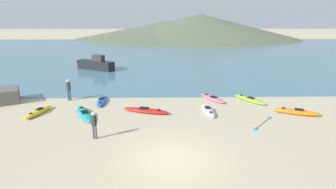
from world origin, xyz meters
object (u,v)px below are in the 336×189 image
kayak_on_sand_1 (296,112)px  person_near_waterline (69,88)px  kayak_on_sand_3 (146,110)px  person_near_foreground (94,124)px  kayak_on_sand_7 (212,98)px  moored_boat_0 (96,64)px  shoreline_rock (5,96)px  kayak_on_sand_6 (249,99)px  kayak_on_sand_0 (102,101)px  kayak_on_sand_5 (84,113)px  kayak_on_sand_2 (208,110)px  loose_paddle (263,123)px  kayak_on_sand_4 (39,112)px

kayak_on_sand_1 → person_near_waterline: size_ratio=1.75×
kayak_on_sand_3 → person_near_foreground: bearing=-121.3°
kayak_on_sand_7 → moored_boat_0: bearing=132.8°
moored_boat_0 → shoreline_rock: moored_boat_0 is taller
kayak_on_sand_7 → person_near_waterline: size_ratio=1.69×
kayak_on_sand_3 → kayak_on_sand_6: (8.03, 2.42, 0.01)m
kayak_on_sand_0 → kayak_on_sand_5: kayak_on_sand_5 is taller
kayak_on_sand_2 → kayak_on_sand_5: kayak_on_sand_5 is taller
kayak_on_sand_1 → shoreline_rock: size_ratio=1.35×
person_near_waterline → shoreline_rock: (-4.85, -0.39, -0.45)m
shoreline_rock → kayak_on_sand_0: bearing=-1.5°
kayak_on_sand_2 → person_near_waterline: (-10.61, 3.08, 0.84)m
shoreline_rock → kayak_on_sand_6: bearing=-0.6°
kayak_on_sand_3 → kayak_on_sand_5: 4.16m
kayak_on_sand_1 → kayak_on_sand_5: (-14.38, 0.06, -0.02)m
loose_paddle → kayak_on_sand_1: bearing=28.6°
kayak_on_sand_1 → kayak_on_sand_4: size_ratio=1.06×
person_near_foreground → kayak_on_sand_5: bearing=113.9°
person_near_waterline → kayak_on_sand_7: bearing=-0.7°
kayak_on_sand_7 → kayak_on_sand_1: bearing=-34.4°
kayak_on_sand_5 → kayak_on_sand_6: size_ratio=1.16×
kayak_on_sand_4 → loose_paddle: bearing=-7.9°
kayak_on_sand_4 → kayak_on_sand_7: bearing=13.5°
kayak_on_sand_0 → kayak_on_sand_3: (3.62, -2.43, 0.02)m
kayak_on_sand_5 → kayak_on_sand_7: kayak_on_sand_5 is taller
kayak_on_sand_4 → loose_paddle: size_ratio=1.28×
kayak_on_sand_2 → loose_paddle: size_ratio=1.28×
kayak_on_sand_0 → kayak_on_sand_3: 4.36m
loose_paddle → shoreline_rock: (-18.56, 4.81, 0.52)m
shoreline_rock → kayak_on_sand_4: bearing=-35.9°
kayak_on_sand_0 → kayak_on_sand_6: (11.65, -0.01, 0.04)m
person_near_foreground → person_near_waterline: bearing=117.8°
kayak_on_sand_1 → kayak_on_sand_5: kayak_on_sand_1 is taller
kayak_on_sand_5 → shoreline_rock: size_ratio=1.50×
kayak_on_sand_2 → person_near_waterline: size_ratio=1.65×
kayak_on_sand_3 → kayak_on_sand_4: bearing=-179.0°
kayak_on_sand_6 → kayak_on_sand_0: bearing=180.0°
person_near_foreground → kayak_on_sand_7: bearing=42.4°
kayak_on_sand_2 → shoreline_rock: size_ratio=1.27×
kayak_on_sand_5 → shoreline_rock: 7.73m
person_near_foreground → loose_paddle: person_near_foreground is taller
kayak_on_sand_0 → kayak_on_sand_2: size_ratio=1.05×
kayak_on_sand_6 → kayak_on_sand_4: bearing=-170.6°
person_near_foreground → kayak_on_sand_0: bearing=99.4°
kayak_on_sand_0 → kayak_on_sand_2: 8.31m
kayak_on_sand_1 → kayak_on_sand_7: (-5.11, 3.50, -0.04)m
kayak_on_sand_3 → loose_paddle: bearing=-16.5°
person_near_waterline → person_near_foreground: bearing=-62.2°
kayak_on_sand_6 → moored_boat_0: 20.86m
kayak_on_sand_4 → kayak_on_sand_5: size_ratio=0.84×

